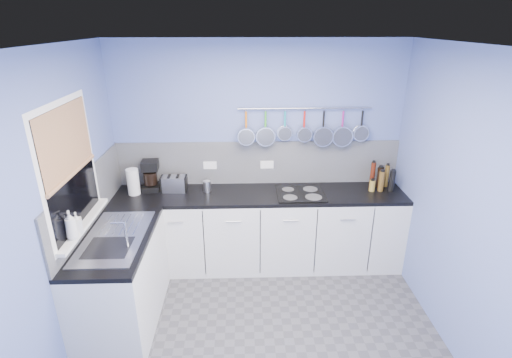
{
  "coord_description": "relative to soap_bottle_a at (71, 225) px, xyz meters",
  "views": [
    {
      "loc": [
        -0.17,
        -2.69,
        2.65
      ],
      "look_at": [
        -0.05,
        0.75,
        1.25
      ],
      "focal_mm": 27.23,
      "sensor_mm": 36.0,
      "label": 1
    }
  ],
  "objects": [
    {
      "name": "mixer_tap",
      "position": [
        0.39,
        0.08,
        -0.14
      ],
      "size": [
        0.12,
        0.08,
        0.26
      ],
      "primitive_type": null,
      "color": "silver",
      "rests_on": "worktop_left"
    },
    {
      "name": "wall_back",
      "position": [
        1.53,
        1.47,
        0.08
      ],
      "size": [
        3.2,
        0.02,
        2.5
      ],
      "primitive_type": "cube",
      "color": "#596BAB",
      "rests_on": "ground"
    },
    {
      "name": "floor",
      "position": [
        1.53,
        -0.04,
        -1.18
      ],
      "size": [
        3.2,
        3.0,
        0.02
      ],
      "primitive_type": "cube",
      "color": "#47474C",
      "rests_on": "ground"
    },
    {
      "name": "window_sill",
      "position": [
        -0.02,
        0.26,
        -0.13
      ],
      "size": [
        0.1,
        0.98,
        0.03
      ],
      "primitive_type": "cube",
      "color": "white",
      "rests_on": "wall_left"
    },
    {
      "name": "pot_rail",
      "position": [
        2.03,
        1.41,
        0.61
      ],
      "size": [
        1.45,
        0.02,
        0.02
      ],
      "primitive_type": "cylinder",
      "rotation": [
        0.0,
        1.57,
        0.0
      ],
      "color": "silver",
      "rests_on": "wall_back"
    },
    {
      "name": "cabinet_run_back",
      "position": [
        1.53,
        1.16,
        -0.74
      ],
      "size": [
        3.2,
        0.6,
        0.86
      ],
      "primitive_type": "cube",
      "color": "silver",
      "rests_on": "ground"
    },
    {
      "name": "hob",
      "position": [
        1.98,
        1.11,
        -0.26
      ],
      "size": [
        0.52,
        0.46,
        0.01
      ],
      "primitive_type": "cube",
      "color": "black",
      "rests_on": "worktop_back"
    },
    {
      "name": "pan_0",
      "position": [
        1.4,
        1.4,
        0.42
      ],
      "size": [
        0.19,
        0.13,
        0.38
      ],
      "primitive_type": null,
      "color": "silver",
      "rests_on": "pot_rail"
    },
    {
      "name": "sink_unit",
      "position": [
        0.23,
        0.26,
        -0.27
      ],
      "size": [
        0.5,
        0.95,
        0.01
      ],
      "primitive_type": "cube",
      "color": "silver",
      "rests_on": "worktop_left"
    },
    {
      "name": "condiment_2",
      "position": [
        2.81,
        1.28,
        -0.12
      ],
      "size": [
        0.05,
        0.05,
        0.3
      ],
      "primitive_type": "cylinder",
      "color": "#4C190C",
      "rests_on": "worktop_back"
    },
    {
      "name": "wall_left",
      "position": [
        -0.08,
        -0.04,
        0.08
      ],
      "size": [
        0.02,
        3.0,
        2.5
      ],
      "primitive_type": "cube",
      "color": "#596BAB",
      "rests_on": "ground"
    },
    {
      "name": "socket_left",
      "position": [
        0.98,
        1.43,
        -0.04
      ],
      "size": [
        0.15,
        0.01,
        0.09
      ],
      "primitive_type": "cube",
      "color": "white",
      "rests_on": "backsplash_back"
    },
    {
      "name": "pan_3",
      "position": [
        2.03,
        1.4,
        0.43
      ],
      "size": [
        0.17,
        0.1,
        0.36
      ],
      "primitive_type": null,
      "color": "silver",
      "rests_on": "pot_rail"
    },
    {
      "name": "worktop_back",
      "position": [
        1.53,
        1.16,
        -0.29
      ],
      "size": [
        3.2,
        0.6,
        0.04
      ],
      "primitive_type": "cube",
      "color": "black",
      "rests_on": "cabinet_run_back"
    },
    {
      "name": "bamboo_blind",
      "position": [
        -0.03,
        0.26,
        0.61
      ],
      "size": [
        0.01,
        0.9,
        0.55
      ],
      "primitive_type": "cube",
      "color": "tan",
      "rests_on": "wall_left"
    },
    {
      "name": "condiment_0",
      "position": [
        2.98,
        1.3,
        -0.14
      ],
      "size": [
        0.05,
        0.05,
        0.26
      ],
      "primitive_type": "cylinder",
      "color": "brown",
      "rests_on": "worktop_back"
    },
    {
      "name": "coffee_maker",
      "position": [
        0.33,
        1.29,
        -0.1
      ],
      "size": [
        0.2,
        0.22,
        0.34
      ],
      "primitive_type": null,
      "rotation": [
        0.0,
        0.0,
        0.08
      ],
      "color": "black",
      "rests_on": "worktop_back"
    },
    {
      "name": "pan_6",
      "position": [
        2.67,
        1.4,
        0.43
      ],
      "size": [
        0.18,
        0.05,
        0.37
      ],
      "primitive_type": null,
      "color": "silver",
      "rests_on": "pot_rail"
    },
    {
      "name": "pan_5",
      "position": [
        2.45,
        1.4,
        0.4
      ],
      "size": [
        0.23,
        0.08,
        0.42
      ],
      "primitive_type": null,
      "color": "silver",
      "rests_on": "pot_rail"
    },
    {
      "name": "backsplash_left",
      "position": [
        -0.06,
        0.56,
        -0.02
      ],
      "size": [
        0.02,
        1.8,
        0.5
      ],
      "primitive_type": "cube",
      "color": "gray",
      "rests_on": "wall_left"
    },
    {
      "name": "condiment_3",
      "position": [
        2.99,
        1.16,
        -0.15
      ],
      "size": [
        0.06,
        0.06,
        0.24
      ],
      "primitive_type": "cylinder",
      "color": "black",
      "rests_on": "worktop_back"
    },
    {
      "name": "condiment_1",
      "position": [
        2.9,
        1.28,
        -0.15
      ],
      "size": [
        0.07,
        0.07,
        0.24
      ],
      "primitive_type": "cylinder",
      "color": "black",
      "rests_on": "worktop_back"
    },
    {
      "name": "ceiling",
      "position": [
        1.53,
        -0.04,
        1.34
      ],
      "size": [
        3.2,
        3.0,
        0.02
      ],
      "primitive_type": "cube",
      "color": "white",
      "rests_on": "ground"
    },
    {
      "name": "canister",
      "position": [
        0.95,
        1.23,
        -0.21
      ],
      "size": [
        0.1,
        0.1,
        0.12
      ],
      "primitive_type": "cylinder",
      "rotation": [
        0.0,
        0.0,
        0.25
      ],
      "color": "silver",
      "rests_on": "worktop_back"
    },
    {
      "name": "window_glass",
      "position": [
        -0.04,
        0.26,
        0.38
      ],
      "size": [
        0.01,
        0.9,
        1.0
      ],
      "primitive_type": "cube",
      "color": "black",
      "rests_on": "wall_left"
    },
    {
      "name": "condiment_5",
      "position": [
        2.78,
        1.18,
        -0.21
      ],
      "size": [
        0.06,
        0.06,
        0.12
      ],
      "primitive_type": "cylinder",
      "color": "olive",
      "rests_on": "worktop_back"
    },
    {
      "name": "window_frame",
      "position": [
        -0.05,
        0.26,
        0.38
      ],
      "size": [
        0.01,
        1.0,
        1.1
      ],
      "primitive_type": "cube",
      "color": "white",
      "rests_on": "wall_left"
    },
    {
      "name": "pan_4",
      "position": [
        2.24,
        1.4,
        0.4
      ],
      "size": [
        0.23,
        0.08,
        0.42
      ],
      "primitive_type": null,
      "color": "silver",
      "rests_on": "pot_rail"
    },
    {
      "name": "soap_bottle_a",
      "position": [
        0.0,
        0.0,
        0.0
      ],
      "size": [
        0.12,
        0.12,
        0.24
      ],
      "primitive_type": "imported",
      "rotation": [
        0.0,
        0.0,
        0.39
      ],
      "color": "white",
      "rests_on": "window_sill"
    },
    {
      "name": "backsplash_back",
      "position": [
        1.53,
        1.45,
        -0.02
      ],
      "size": [
        3.2,
        0.02,
        0.5
      ],
      "primitive_type": "cube",
      "color": "gray",
      "rests_on": "wall_back"
    },
    {
      "name": "wall_right",
      "position": [
        3.14,
        -0.04,
        0.08
      ],
      "size": [
        0.02,
        3.0,
        2.5
      ],
      "primitive_type": "cube",
      "color": "#596BAB",
      "rests_on": "ground"
    },
    {
      "name": "socket_right",
      "position": [
        1.63,
        1.43,
        -0.04
      ],
      "size": [
        0.15,
        0.01,
        0.09
      ],
      "primitive_type": "cube",
      "color": "white",
      "rests_on": "backsplash_back"
    },
    {
      "name": "toaster",
      "position": [
        0.59,
        1.25,
        -0.18
      ],
      "size": [
        0.27,
        0.17,
        0.17
      ],
      "primitive_type": "cube",
      "rotation": [
        0.0,
        0.0,
        -0.07
      ],
      "color": "silver",
      "rests_on": "worktop_back"
    },
    {
      "name": "paper_towel",
      "position": [
        0.17,
        1.18,
        -0.13
      ],
      "size": [
        0.15,
        0.15,
        0.29
      ],
      "primitive_type": "cylinder",
      "rotation": [
        0.0,
        0.0,
        0.22
      ],
      "color": "white",
      "rests_on": "worktop_back"
    },
    {
      "name": "soap_bottle_b",
      "position": [
        0.0,
        0.11,
        -0.03
      ],
      "size": [
        0.1,
        0.1,
        0.17
      ],
      "primitive_type": "imported",
      "rotation": [
        0.0,
        0.0,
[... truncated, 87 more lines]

